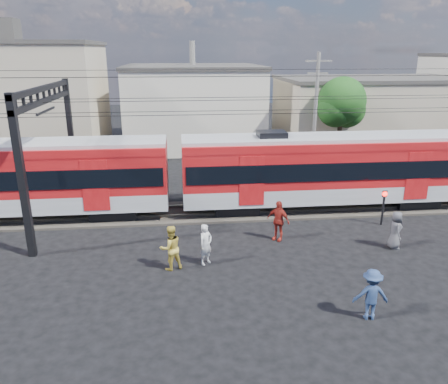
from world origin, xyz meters
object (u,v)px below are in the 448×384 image
Objects in this scene: crossing_signal at (384,201)px; pedestrian_c at (371,294)px; commuter_train at (331,167)px; pedestrian_a at (206,244)px.

pedestrian_c is at bearing -117.54° from crossing_signal.
pedestrian_c is 8.89m from crossing_signal.
crossing_signal is at bearing -54.63° from commuter_train.
commuter_train is at bearing -95.25° from pedestrian_c.
commuter_train reaches higher than pedestrian_c.
pedestrian_c is (5.17, -4.52, 0.02)m from pedestrian_a.
commuter_train is 28.09× the size of pedestrian_c.
commuter_train is 3.49m from crossing_signal.
pedestrian_a is 6.87m from pedestrian_c.
commuter_train reaches higher than pedestrian_a.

